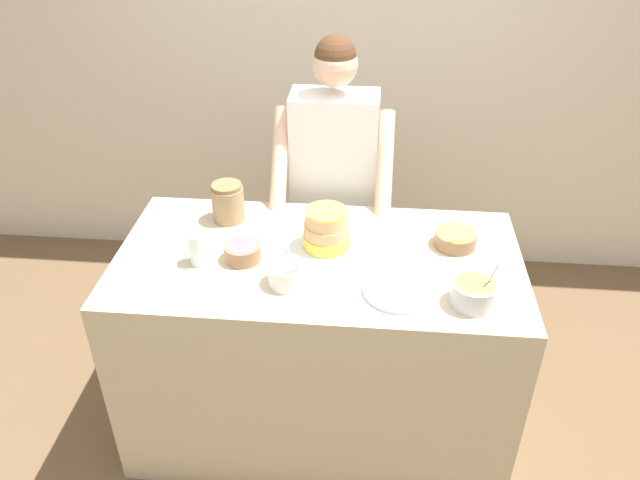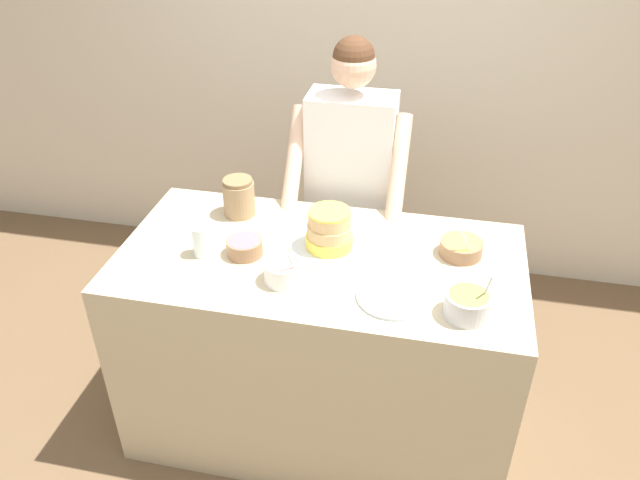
{
  "view_description": "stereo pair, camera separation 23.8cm",
  "coord_description": "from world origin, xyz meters",
  "px_view_note": "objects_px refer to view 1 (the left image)",
  "views": [
    {
      "loc": [
        0.19,
        -1.61,
        2.35
      ],
      "look_at": [
        0.01,
        0.37,
        1.05
      ],
      "focal_mm": 35.0,
      "sensor_mm": 36.0,
      "label": 1
    },
    {
      "loc": [
        0.43,
        -1.58,
        2.35
      ],
      "look_at": [
        0.01,
        0.37,
        1.05
      ],
      "focal_mm": 35.0,
      "sensor_mm": 36.0,
      "label": 2
    }
  ],
  "objects_px": {
    "frosting_bowl_yellow": "(455,238)",
    "frosting_bowl_pink": "(287,273)",
    "drinking_glass": "(198,249)",
    "stoneware_jar": "(228,202)",
    "person_baker": "(334,176)",
    "cake": "(326,232)",
    "ceramic_plate": "(399,291)",
    "frosting_bowl_olive": "(474,293)",
    "frosting_bowl_purple": "(242,252)"
  },
  "relations": [
    {
      "from": "frosting_bowl_purple",
      "to": "stoneware_jar",
      "type": "height_order",
      "value": "stoneware_jar"
    },
    {
      "from": "frosting_bowl_purple",
      "to": "frosting_bowl_yellow",
      "type": "distance_m",
      "value": 0.86
    },
    {
      "from": "ceramic_plate",
      "to": "person_baker",
      "type": "bearing_deg",
      "value": 110.17
    },
    {
      "from": "frosting_bowl_olive",
      "to": "frosting_bowl_pink",
      "type": "xyz_separation_m",
      "value": [
        -0.67,
        0.06,
        -0.0
      ]
    },
    {
      "from": "frosting_bowl_pink",
      "to": "frosting_bowl_yellow",
      "type": "xyz_separation_m",
      "value": [
        0.64,
        0.31,
        -0.01
      ]
    },
    {
      "from": "frosting_bowl_olive",
      "to": "drinking_glass",
      "type": "bearing_deg",
      "value": 171.12
    },
    {
      "from": "person_baker",
      "to": "frosting_bowl_yellow",
      "type": "xyz_separation_m",
      "value": [
        0.53,
        -0.48,
        -0.01
      ]
    },
    {
      "from": "frosting_bowl_yellow",
      "to": "frosting_bowl_pink",
      "type": "bearing_deg",
      "value": -153.96
    },
    {
      "from": "cake",
      "to": "frosting_bowl_pink",
      "type": "distance_m",
      "value": 0.28
    },
    {
      "from": "cake",
      "to": "frosting_bowl_yellow",
      "type": "relative_size",
      "value": 1.92
    },
    {
      "from": "frosting_bowl_pink",
      "to": "stoneware_jar",
      "type": "distance_m",
      "value": 0.54
    },
    {
      "from": "frosting_bowl_yellow",
      "to": "person_baker",
      "type": "bearing_deg",
      "value": 137.78
    },
    {
      "from": "frosting_bowl_yellow",
      "to": "drinking_glass",
      "type": "height_order",
      "value": "frosting_bowl_yellow"
    },
    {
      "from": "frosting_bowl_purple",
      "to": "frosting_bowl_yellow",
      "type": "relative_size",
      "value": 0.85
    },
    {
      "from": "frosting_bowl_purple",
      "to": "ceramic_plate",
      "type": "distance_m",
      "value": 0.63
    },
    {
      "from": "cake",
      "to": "frosting_bowl_pink",
      "type": "relative_size",
      "value": 1.99
    },
    {
      "from": "frosting_bowl_olive",
      "to": "stoneware_jar",
      "type": "xyz_separation_m",
      "value": [
        -0.99,
        0.49,
        0.03
      ]
    },
    {
      "from": "person_baker",
      "to": "drinking_glass",
      "type": "relative_size",
      "value": 12.72
    },
    {
      "from": "person_baker",
      "to": "frosting_bowl_olive",
      "type": "height_order",
      "value": "person_baker"
    },
    {
      "from": "cake",
      "to": "frosting_bowl_yellow",
      "type": "bearing_deg",
      "value": 7.03
    },
    {
      "from": "stoneware_jar",
      "to": "frosting_bowl_purple",
      "type": "bearing_deg",
      "value": -68.3
    },
    {
      "from": "ceramic_plate",
      "to": "cake",
      "type": "bearing_deg",
      "value": 137.18
    },
    {
      "from": "frosting_bowl_olive",
      "to": "drinking_glass",
      "type": "relative_size",
      "value": 1.42
    },
    {
      "from": "frosting_bowl_olive",
      "to": "ceramic_plate",
      "type": "relative_size",
      "value": 0.68
    },
    {
      "from": "frosting_bowl_pink",
      "to": "frosting_bowl_yellow",
      "type": "height_order",
      "value": "frosting_bowl_pink"
    },
    {
      "from": "frosting_bowl_olive",
      "to": "frosting_bowl_purple",
      "type": "distance_m",
      "value": 0.89
    },
    {
      "from": "person_baker",
      "to": "stoneware_jar",
      "type": "distance_m",
      "value": 0.56
    },
    {
      "from": "person_baker",
      "to": "frosting_bowl_pink",
      "type": "distance_m",
      "value": 0.8
    },
    {
      "from": "stoneware_jar",
      "to": "person_baker",
      "type": "bearing_deg",
      "value": 40.09
    },
    {
      "from": "frosting_bowl_pink",
      "to": "drinking_glass",
      "type": "xyz_separation_m",
      "value": [
        -0.36,
        0.1,
        0.02
      ]
    },
    {
      "from": "drinking_glass",
      "to": "frosting_bowl_olive",
      "type": "bearing_deg",
      "value": -8.88
    },
    {
      "from": "person_baker",
      "to": "cake",
      "type": "xyz_separation_m",
      "value": [
        0.01,
        -0.55,
        0.03
      ]
    },
    {
      "from": "ceramic_plate",
      "to": "stoneware_jar",
      "type": "relative_size",
      "value": 1.58
    },
    {
      "from": "ceramic_plate",
      "to": "stoneware_jar",
      "type": "xyz_separation_m",
      "value": [
        -0.73,
        0.45,
        0.08
      ]
    },
    {
      "from": "frosting_bowl_yellow",
      "to": "drinking_glass",
      "type": "bearing_deg",
      "value": -168.04
    },
    {
      "from": "frosting_bowl_purple",
      "to": "frosting_bowl_yellow",
      "type": "bearing_deg",
      "value": 11.82
    },
    {
      "from": "person_baker",
      "to": "stoneware_jar",
      "type": "height_order",
      "value": "person_baker"
    },
    {
      "from": "cake",
      "to": "ceramic_plate",
      "type": "distance_m",
      "value": 0.4
    },
    {
      "from": "person_baker",
      "to": "ceramic_plate",
      "type": "distance_m",
      "value": 0.87
    },
    {
      "from": "cake",
      "to": "ceramic_plate",
      "type": "bearing_deg",
      "value": -42.82
    },
    {
      "from": "frosting_bowl_yellow",
      "to": "frosting_bowl_purple",
      "type": "bearing_deg",
      "value": -168.18
    },
    {
      "from": "drinking_glass",
      "to": "stoneware_jar",
      "type": "bearing_deg",
      "value": 82.27
    },
    {
      "from": "drinking_glass",
      "to": "person_baker",
      "type": "bearing_deg",
      "value": 55.68
    },
    {
      "from": "cake",
      "to": "frosting_bowl_olive",
      "type": "distance_m",
      "value": 0.63
    },
    {
      "from": "frosting_bowl_olive",
      "to": "frosting_bowl_yellow",
      "type": "height_order",
      "value": "frosting_bowl_olive"
    },
    {
      "from": "drinking_glass",
      "to": "stoneware_jar",
      "type": "height_order",
      "value": "stoneware_jar"
    },
    {
      "from": "frosting_bowl_yellow",
      "to": "frosting_bowl_olive",
      "type": "bearing_deg",
      "value": -85.65
    },
    {
      "from": "drinking_glass",
      "to": "stoneware_jar",
      "type": "distance_m",
      "value": 0.34
    },
    {
      "from": "frosting_bowl_olive",
      "to": "frosting_bowl_yellow",
      "type": "relative_size",
      "value": 1.08
    },
    {
      "from": "person_baker",
      "to": "frosting_bowl_pink",
      "type": "xyz_separation_m",
      "value": [
        -0.11,
        -0.8,
        0.0
      ]
    }
  ]
}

